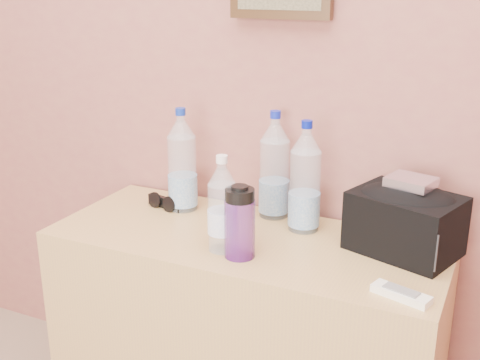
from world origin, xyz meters
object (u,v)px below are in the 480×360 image
Objects in this scene: dresser at (246,343)px; pet_large_b at (274,171)px; nalgene_bottle at (240,222)px; pet_large_a at (182,165)px; ac_remote at (401,294)px; toiletry_bag at (405,220)px; pet_small at (222,209)px; pet_large_c at (305,183)px; sunglasses at (165,203)px; foil_packet at (411,182)px.

pet_large_b reaches higher than dresser.
pet_large_a is at bearing 142.77° from nalgene_bottle.
ac_remote is 0.27m from toiletry_bag.
pet_small is at bearing -170.33° from ac_remote.
pet_large_c is at bearing 1.08° from pet_large_a.
toiletry_bag is (0.74, 0.00, 0.07)m from sunglasses.
pet_small is 2.32× the size of foil_packet.
ac_remote is (0.73, -0.27, -0.13)m from pet_large_a.
dresser is 4.24× the size of pet_small.
pet_large_c is 0.46m from ac_remote.
foil_packet is at bearing 24.71° from pet_small.
pet_large_a is at bearing 139.08° from pet_small.
pet_small is at bearing -123.75° from pet_large_c.
pet_large_b is 1.01× the size of pet_large_c.
pet_large_b reaches higher than pet_small.
dresser is 8.29× the size of sunglasses.
pet_large_c is 0.27m from pet_small.
pet_large_a reaches higher than pet_small.
toiletry_bag is (-0.05, 0.25, 0.08)m from ac_remote.
pet_large_b is at bearing 159.41° from ac_remote.
pet_large_b is 1.24× the size of pet_small.
ac_remote is at bearing -36.96° from pet_large_b.
pet_large_a is 0.69m from toiletry_bag.
foil_packet reaches higher than ac_remote.
pet_large_b is at bearing 87.06° from dresser.
pet_large_a is 0.69m from foil_packet.
pet_large_c reaches higher than ac_remote.
nalgene_bottle is at bearing -17.27° from pet_small.
nalgene_bottle is 1.44× the size of ac_remote.
sunglasses is (-0.30, 0.19, -0.10)m from pet_small.
toiletry_bag is (0.42, 0.09, 0.44)m from dresser.
sunglasses is (-0.45, -0.03, -0.12)m from pet_large_c.
pet_large_b is at bearing 95.38° from nalgene_bottle.
pet_large_c is at bearing 156.49° from ac_remote.
sunglasses is at bearing 149.57° from nalgene_bottle.
foil_packet reaches higher than sunglasses.
pet_large_a reaches higher than sunglasses.
dresser is at bearing -92.94° from pet_large_b.
foil_packet is at bearing -11.03° from pet_large_b.
pet_small is 0.49m from foil_packet.
nalgene_bottle is 1.46× the size of sunglasses.
pet_large_b reaches higher than foil_packet.
pet_large_c is 1.21× the size of toiletry_bag.
sunglasses is (-0.05, -0.02, -0.13)m from pet_large_a.
sunglasses is 0.83m from ac_remote.
pet_large_b is at bearing 152.66° from pet_large_c.
pet_large_b is 0.37m from sunglasses.
sunglasses is at bearing 164.04° from dresser.
pet_small is 0.98× the size of toiletry_bag.
nalgene_bottle reaches higher than sunglasses.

